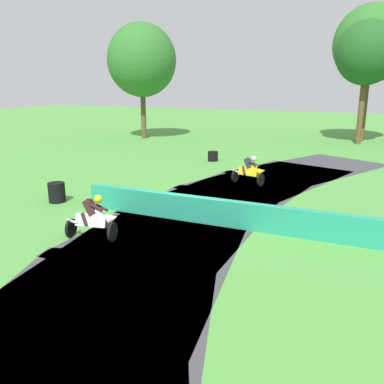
% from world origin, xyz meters
% --- Properties ---
extents(ground_plane, '(120.00, 120.00, 0.00)m').
position_xyz_m(ground_plane, '(0.00, 0.00, 0.00)').
color(ground_plane, '#4C933D').
extents(track_asphalt, '(9.77, 32.67, 0.01)m').
position_xyz_m(track_asphalt, '(1.15, 0.00, 0.00)').
color(track_asphalt, '#3D3D42').
rests_on(track_asphalt, ground).
extents(safety_barrier, '(19.49, 0.35, 0.90)m').
position_xyz_m(safety_barrier, '(5.79, 0.02, 0.45)').
color(safety_barrier, '#239375').
rests_on(safety_barrier, ground).
extents(motorcycle_lead_yellow, '(1.72, 1.07, 1.43)m').
position_xyz_m(motorcycle_lead_yellow, '(0.49, 6.18, 0.64)').
color(motorcycle_lead_yellow, black).
rests_on(motorcycle_lead_yellow, ground).
extents(motorcycle_chase_white, '(1.67, 1.01, 1.43)m').
position_xyz_m(motorcycle_chase_white, '(-1.83, -2.72, 0.64)').
color(motorcycle_chase_white, black).
rests_on(motorcycle_chase_white, ground).
extents(tire_stack_near, '(0.63, 0.63, 0.60)m').
position_xyz_m(tire_stack_near, '(-3.33, 10.93, 0.30)').
color(tire_stack_near, black).
rests_on(tire_stack_near, ground).
extents(tire_stack_mid_a, '(0.67, 0.67, 0.80)m').
position_xyz_m(tire_stack_mid_a, '(-5.74, -0.11, 0.40)').
color(tire_stack_mid_a, black).
rests_on(tire_stack_mid_a, ground).
extents(tree_far_left, '(5.81, 5.81, 10.73)m').
position_xyz_m(tree_far_left, '(4.57, 24.55, 7.65)').
color(tree_far_left, brown).
rests_on(tree_far_left, ground).
extents(tree_far_right, '(5.76, 5.76, 9.57)m').
position_xyz_m(tree_far_right, '(-12.84, 18.53, 6.53)').
color(tree_far_right, brown).
rests_on(tree_far_right, ground).
extents(tree_distant, '(4.59, 4.59, 9.32)m').
position_xyz_m(tree_distant, '(4.43, 22.64, 6.87)').
color(tree_distant, brown).
rests_on(tree_distant, ground).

